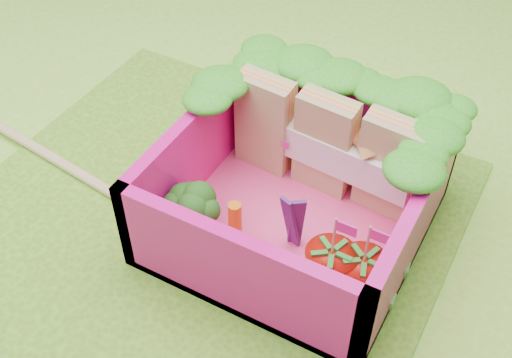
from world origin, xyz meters
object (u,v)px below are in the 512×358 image
object	(u,v)px
strawberry_left	(330,269)
strawberry_right	(361,277)
broccoli	(193,205)
bento_box	(296,191)
sandwich_stack	(326,144)
chopsticks	(53,158)

from	to	relation	value
strawberry_left	strawberry_right	bearing A→B (deg)	13.33
strawberry_left	strawberry_right	xyz separation A→B (m)	(0.15, 0.03, -0.00)
strawberry_right	broccoli	bearing A→B (deg)	-177.53
bento_box	sandwich_stack	distance (m)	0.35
chopsticks	bento_box	bearing A→B (deg)	8.60
chopsticks	sandwich_stack	bearing A→B (deg)	20.67
broccoli	strawberry_left	bearing A→B (deg)	0.34
strawberry_right	chopsticks	bearing A→B (deg)	178.67
bento_box	strawberry_left	xyz separation A→B (m)	(0.34, -0.31, -0.09)
bento_box	strawberry_right	world-z (taller)	bento_box
bento_box	sandwich_stack	size ratio (longest dim) A/B	1.20
strawberry_right	chopsticks	size ratio (longest dim) A/B	0.23
bento_box	strawberry_left	size ratio (longest dim) A/B	2.64
broccoli	chopsticks	xyz separation A→B (m)	(-1.08, 0.09, -0.22)
bento_box	sandwich_stack	bearing A→B (deg)	89.01
strawberry_right	strawberry_left	bearing A→B (deg)	-166.67
sandwich_stack	broccoli	world-z (taller)	sandwich_stack
broccoli	strawberry_right	world-z (taller)	strawberry_right
sandwich_stack	strawberry_right	distance (m)	0.80
broccoli	strawberry_right	bearing A→B (deg)	2.47
strawberry_right	chopsticks	distance (m)	2.00
sandwich_stack	chopsticks	bearing A→B (deg)	-159.33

